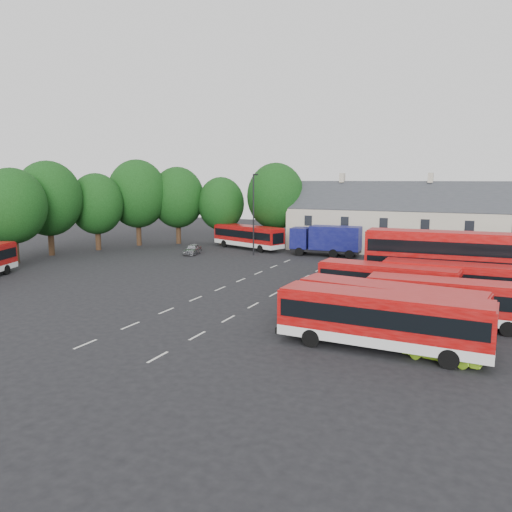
% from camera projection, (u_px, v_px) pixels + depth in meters
% --- Properties ---
extents(ground, '(140.00, 140.00, 0.00)m').
position_uv_depth(ground, '(208.00, 293.00, 41.02)').
color(ground, black).
rests_on(ground, ground).
extents(lane_markings, '(5.15, 33.80, 0.01)m').
position_uv_depth(lane_markings, '(246.00, 291.00, 41.78)').
color(lane_markings, beige).
rests_on(lane_markings, ground).
extents(treeline, '(29.92, 32.59, 12.01)m').
position_uv_depth(treeline, '(145.00, 199.00, 65.92)').
color(treeline, black).
rests_on(treeline, ground).
extents(terrace_houses, '(35.70, 7.13, 10.06)m').
position_uv_depth(terrace_houses, '(428.00, 224.00, 61.61)').
color(terrace_houses, beige).
rests_on(terrace_houses, ground).
extents(bus_row_a, '(11.42, 3.06, 3.20)m').
position_uv_depth(bus_row_a, '(382.00, 317.00, 27.09)').
color(bus_row_a, silver).
rests_on(bus_row_a, ground).
extents(bus_row_b, '(11.21, 3.89, 3.10)m').
position_uv_depth(bus_row_b, '(389.00, 305.00, 29.79)').
color(bus_row_b, silver).
rests_on(bus_row_b, ground).
extents(bus_row_c, '(10.50, 2.62, 2.96)m').
position_uv_depth(bus_row_c, '(450.00, 298.00, 31.85)').
color(bus_row_c, silver).
rests_on(bus_row_c, ground).
extents(bus_row_d, '(10.50, 3.16, 2.93)m').
position_uv_depth(bus_row_d, '(387.00, 280.00, 37.77)').
color(bus_row_d, silver).
rests_on(bus_row_d, ground).
extents(bus_row_e, '(10.77, 2.55, 3.04)m').
position_uv_depth(bus_row_e, '(456.00, 279.00, 37.57)').
color(bus_row_e, silver).
rests_on(bus_row_e, ground).
extents(bus_dd_south, '(12.19, 3.20, 4.96)m').
position_uv_depth(bus_dd_south, '(439.00, 256.00, 42.26)').
color(bus_dd_south, silver).
rests_on(bus_dd_south, ground).
extents(bus_dd_north, '(10.95, 3.97, 4.39)m').
position_uv_depth(bus_dd_north, '(432.00, 255.00, 45.15)').
color(bus_dd_north, silver).
rests_on(bus_dd_north, ground).
extents(bus_north, '(11.23, 6.32, 3.13)m').
position_uv_depth(bus_north, '(248.00, 235.00, 66.69)').
color(bus_north, silver).
rests_on(bus_north, ground).
extents(box_truck, '(8.54, 3.08, 3.68)m').
position_uv_depth(box_truck, '(327.00, 239.00, 60.62)').
color(box_truck, black).
rests_on(box_truck, ground).
extents(silver_car, '(2.33, 4.04, 1.29)m').
position_uv_depth(silver_car, '(193.00, 249.00, 62.16)').
color(silver_car, '#A1A3A8').
rests_on(silver_car, ground).
extents(lime_car, '(4.16, 2.09, 1.31)m').
position_uv_depth(lime_car, '(443.00, 349.00, 25.76)').
color(lime_car, '#7AB61C').
rests_on(lime_car, ground).
extents(lamppost, '(0.69, 0.38, 9.92)m').
position_uv_depth(lamppost, '(254.00, 212.00, 60.75)').
color(lamppost, black).
rests_on(lamppost, ground).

